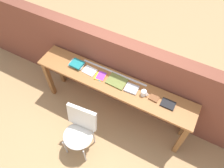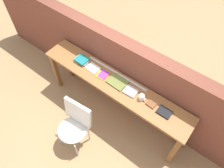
{
  "view_description": "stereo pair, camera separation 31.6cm",
  "coord_description": "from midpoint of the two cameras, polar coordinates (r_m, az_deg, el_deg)",
  "views": [
    {
      "loc": [
        0.88,
        -1.4,
        3.45
      ],
      "look_at": [
        0.0,
        0.25,
        0.9
      ],
      "focal_mm": 35.0,
      "sensor_mm": 36.0,
      "label": 1
    },
    {
      "loc": [
        1.14,
        -1.23,
        3.45
      ],
      "look_at": [
        0.0,
        0.25,
        0.9
      ],
      "focal_mm": 35.0,
      "sensor_mm": 36.0,
      "label": 2
    }
  ],
  "objects": [
    {
      "name": "book_repair_rightmost",
      "position": [
        3.04,
        16.46,
        -7.27
      ],
      "size": [
        0.19,
        0.14,
        0.03
      ],
      "primitive_type": "cube",
      "rotation": [
        0.0,
        0.0,
        -0.0
      ],
      "color": "black",
      "rests_on": "sideboard"
    },
    {
      "name": "brick_wall_back",
      "position": [
        3.52,
        6.47,
        1.96
      ],
      "size": [
        6.0,
        0.2,
        1.4
      ],
      "primitive_type": "cube",
      "color": "brown",
      "rests_on": "ground"
    },
    {
      "name": "mug",
      "position": [
        3.05,
        10.73,
        -3.68
      ],
      "size": [
        0.11,
        0.08,
        0.09
      ],
      "color": "white",
      "rests_on": "sideboard"
    },
    {
      "name": "chair_white_moulded",
      "position": [
        3.27,
        -7.11,
        -10.59
      ],
      "size": [
        0.48,
        0.49,
        0.89
      ],
      "color": "silver",
      "rests_on": "ground"
    },
    {
      "name": "ground_plane",
      "position": [
        3.83,
        0.06,
        -10.57
      ],
      "size": [
        40.0,
        40.0,
        0.0
      ],
      "primitive_type": "plane",
      "color": "tan"
    },
    {
      "name": "magazine_cycling",
      "position": [
        3.36,
        -2.32,
        4.01
      ],
      "size": [
        0.21,
        0.17,
        0.01
      ],
      "primitive_type": "cube",
      "rotation": [
        0.0,
        0.0,
        -0.08
      ],
      "color": "white",
      "rests_on": "sideboard"
    },
    {
      "name": "sideboard",
      "position": [
        3.31,
        3.25,
        -1.27
      ],
      "size": [
        2.5,
        0.44,
        0.88
      ],
      "color": "#996033",
      "rests_on": "ground"
    },
    {
      "name": "book_grey_hardcover",
      "position": [
        3.12,
        7.75,
        -2.08
      ],
      "size": [
        0.2,
        0.17,
        0.03
      ],
      "primitive_type": "cube",
      "rotation": [
        0.0,
        0.0,
        0.05
      ],
      "color": "#9E9EA3",
      "rests_on": "sideboard"
    },
    {
      "name": "book_stack_leftmost",
      "position": [
        3.46,
        -5.29,
        6.14
      ],
      "size": [
        0.24,
        0.19,
        0.06
      ],
      "color": "#9E9EA3",
      "rests_on": "sideboard"
    },
    {
      "name": "leather_journal_brown",
      "position": [
        3.06,
        13.14,
        -5.32
      ],
      "size": [
        0.14,
        0.11,
        0.02
      ],
      "primitive_type": "cube",
      "rotation": [
        0.0,
        0.0,
        -0.07
      ],
      "color": "brown",
      "rests_on": "sideboard"
    },
    {
      "name": "book_open_centre",
      "position": [
        3.2,
        4.26,
        0.36
      ],
      "size": [
        0.29,
        0.23,
        0.02
      ],
      "primitive_type": "cube",
      "rotation": [
        0.0,
        0.0,
        -0.04
      ],
      "color": "olive",
      "rests_on": "sideboard"
    },
    {
      "name": "ruler_metal_back_edge",
      "position": [
        3.31,
        3.96,
        2.74
      ],
      "size": [
        1.07,
        0.03,
        0.0
      ],
      "primitive_type": "cube",
      "color": "silver",
      "rests_on": "sideboard"
    },
    {
      "name": "pamphlet_pile_colourful",
      "position": [
        3.27,
        0.22,
        2.24
      ],
      "size": [
        0.16,
        0.19,
        0.01
      ],
      "color": "#3399D8",
      "rests_on": "sideboard"
    }
  ]
}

